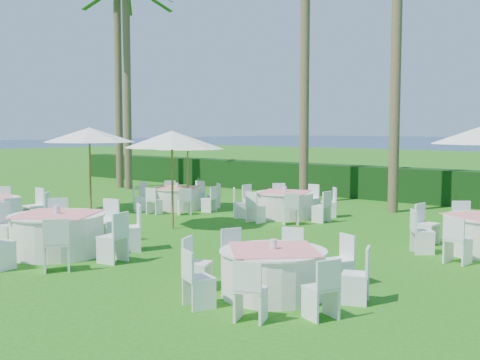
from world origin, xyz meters
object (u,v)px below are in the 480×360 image
at_px(banquet_table_b, 58,233).
at_px(umbrella_b, 172,139).
at_px(banquet_table_c, 273,271).
at_px(umbrella_c, 188,143).
at_px(umbrella_a, 89,135).
at_px(banquet_table_d, 177,198).
at_px(banquet_table_e, 285,204).

xyz_separation_m(banquet_table_b, umbrella_b, (-0.52, 3.81, 1.88)).
bearing_deg(banquet_table_c, umbrella_c, 142.23).
bearing_deg(umbrella_a, umbrella_b, -8.32).
bearing_deg(banquet_table_d, banquet_table_b, -64.51).
relative_size(banquet_table_d, umbrella_b, 1.10).
distance_m(banquet_table_d, umbrella_a, 3.40).
bearing_deg(umbrella_c, banquet_table_d, -161.11).
bearing_deg(banquet_table_e, umbrella_b, -108.21).
bearing_deg(banquet_table_e, umbrella_a, -153.05).
bearing_deg(banquet_table_e, banquet_table_d, -168.08).
bearing_deg(umbrella_a, umbrella_c, 44.53).
xyz_separation_m(banquet_table_b, umbrella_a, (-4.91, 4.45, 1.96)).
bearing_deg(umbrella_b, umbrella_c, 128.24).
xyz_separation_m(banquet_table_c, banquet_table_e, (-4.67, 6.86, 0.01)).
height_order(banquet_table_e, umbrella_b, umbrella_b).
height_order(banquet_table_c, umbrella_a, umbrella_a).
bearing_deg(banquet_table_b, banquet_table_e, 85.15).
distance_m(banquet_table_d, banquet_table_e, 3.78).
relative_size(umbrella_b, umbrella_c, 1.08).
height_order(banquet_table_b, banquet_table_c, banquet_table_b).
bearing_deg(umbrella_a, banquet_table_b, -42.18).
height_order(umbrella_a, umbrella_b, umbrella_a).
xyz_separation_m(umbrella_a, umbrella_c, (2.19, 2.15, -0.25)).
bearing_deg(banquet_table_b, umbrella_b, 97.78).
xyz_separation_m(banquet_table_b, banquet_table_c, (5.29, 0.39, -0.06)).
distance_m(banquet_table_e, umbrella_b, 4.12).
height_order(banquet_table_d, banquet_table_e, banquet_table_e).
bearing_deg(umbrella_b, banquet_table_d, 133.89).
height_order(umbrella_b, umbrella_c, umbrella_b).
relative_size(banquet_table_b, banquet_table_d, 1.22).
bearing_deg(banquet_table_b, umbrella_a, 137.82).
relative_size(banquet_table_b, umbrella_a, 1.21).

